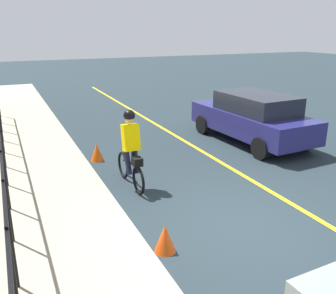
{
  "coord_description": "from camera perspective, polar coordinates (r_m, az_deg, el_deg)",
  "views": [
    {
      "loc": [
        -4.96,
        3.69,
        3.54
      ],
      "look_at": [
        2.17,
        0.44,
        1.0
      ],
      "focal_mm": 39.52,
      "sensor_mm": 36.0,
      "label": 1
    }
  ],
  "objects": [
    {
      "name": "sidewalk",
      "position": [
        6.05,
        -18.16,
        -17.97
      ],
      "size": [
        40.0,
        3.2,
        0.15
      ],
      "primitive_type": "cube",
      "color": "#A49E87",
      "rests_on": "ground"
    },
    {
      "name": "patrol_sedan",
      "position": [
        12.11,
        12.89,
        4.54
      ],
      "size": [
        4.49,
        2.11,
        1.58
      ],
      "rotation": [
        0.0,
        0.0,
        0.05
      ],
      "color": "navy",
      "rests_on": "ground"
    },
    {
      "name": "traffic_cone_far",
      "position": [
        6.25,
        -0.46,
        -13.89
      ],
      "size": [
        0.36,
        0.36,
        0.48
      ],
      "primitive_type": "cone",
      "color": "#FD5515",
      "rests_on": "ground"
    },
    {
      "name": "iron_fence",
      "position": [
        6.37,
        -23.88,
        -4.53
      ],
      "size": [
        20.1,
        0.04,
        1.6
      ],
      "color": "black",
      "rests_on": "sidewalk"
    },
    {
      "name": "traffic_cone_near",
      "position": [
        10.43,
        -10.89,
        -0.8
      ],
      "size": [
        0.36,
        0.36,
        0.49
      ],
      "primitive_type": "cone",
      "color": "#FA5B0E",
      "rests_on": "ground"
    },
    {
      "name": "ground_plane",
      "position": [
        7.12,
        10.77,
        -12.2
      ],
      "size": [
        80.0,
        80.0,
        0.0
      ],
      "primitive_type": "plane",
      "color": "#222F35"
    },
    {
      "name": "cyclist_lead",
      "position": [
        8.39,
        -5.76,
        -0.39
      ],
      "size": [
        1.71,
        0.36,
        1.83
      ],
      "rotation": [
        0.0,
        0.0,
        0.01
      ],
      "color": "black",
      "rests_on": "ground"
    },
    {
      "name": "lane_line_centre",
      "position": [
        8.06,
        20.26,
        -9.26
      ],
      "size": [
        36.0,
        0.12,
        0.01
      ],
      "primitive_type": "cube",
      "color": "yellow",
      "rests_on": "ground"
    }
  ]
}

